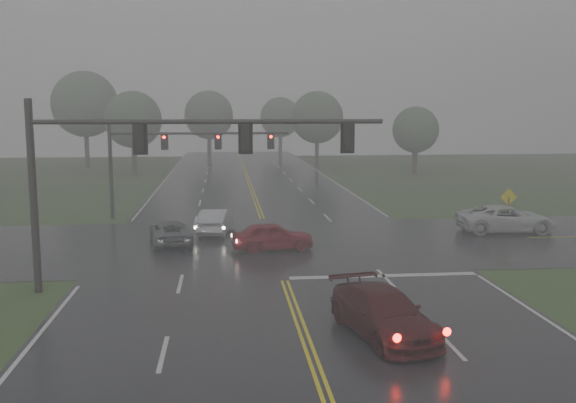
{
  "coord_description": "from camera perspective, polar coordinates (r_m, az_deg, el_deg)",
  "views": [
    {
      "loc": [
        -2.57,
        -13.01,
        7.43
      ],
      "look_at": [
        0.35,
        16.0,
        3.23
      ],
      "focal_mm": 40.0,
      "sensor_mm": 36.0,
      "label": 1
    }
  ],
  "objects": [
    {
      "name": "sedan_maroon",
      "position": [
        21.9,
        8.43,
        -11.72
      ],
      "size": [
        3.24,
        5.6,
        1.53
      ],
      "primitive_type": "imported",
      "rotation": [
        0.0,
        0.0,
        0.22
      ],
      "color": "#3D0B0C",
      "rests_on": "ground"
    },
    {
      "name": "signal_gantry_near",
      "position": [
        26.65,
        -12.65,
        3.91
      ],
      "size": [
        14.39,
        0.34,
        7.86
      ],
      "color": "black",
      "rests_on": "ground"
    },
    {
      "name": "sedan_silver",
      "position": [
        39.01,
        -6.42,
        -2.83
      ],
      "size": [
        2.25,
        4.7,
        1.49
      ],
      "primitive_type": "imported",
      "rotation": [
        0.0,
        0.0,
        2.99
      ],
      "color": "#B0B2B8",
      "rests_on": "ground"
    },
    {
      "name": "sign_diamond_east",
      "position": [
        41.73,
        19.01,
        -0.05
      ],
      "size": [
        1.09,
        0.1,
        2.62
      ],
      "rotation": [
        0.0,
        0.0,
        0.04
      ],
      "color": "black",
      "rests_on": "ground"
    },
    {
      "name": "stop_bar",
      "position": [
        29.27,
        8.48,
        -6.59
      ],
      "size": [
        8.5,
        0.5,
        0.01
      ],
      "primitive_type": "cube",
      "color": "#BEBEBE",
      "rests_on": "ground"
    },
    {
      "name": "tree_e_near",
      "position": [
        75.01,
        11.27,
        6.26
      ],
      "size": [
        5.29,
        5.29,
        7.77
      ],
      "color": "#372B24",
      "rests_on": "ground"
    },
    {
      "name": "tree_ne_a",
      "position": [
        82.15,
        2.61,
        7.48
      ],
      "size": [
        6.63,
        6.63,
        9.73
      ],
      "color": "#372B24",
      "rests_on": "ground"
    },
    {
      "name": "car_grey",
      "position": [
        36.43,
        -10.39,
        -3.7
      ],
      "size": [
        2.84,
        4.86,
        1.27
      ],
      "primitive_type": "imported",
      "rotation": [
        0.0,
        0.0,
        3.31
      ],
      "color": "#55585D",
      "rests_on": "ground"
    },
    {
      "name": "pickup_white",
      "position": [
        41.33,
        18.8,
        -2.6
      ],
      "size": [
        5.96,
        2.95,
        1.63
      ],
      "primitive_type": "imported",
      "rotation": [
        0.0,
        0.0,
        1.53
      ],
      "color": "silver",
      "rests_on": "ground"
    },
    {
      "name": "sedan_red",
      "position": [
        34.25,
        -1.39,
        -4.33
      ],
      "size": [
        4.54,
        2.33,
        1.48
      ],
      "primitive_type": "imported",
      "rotation": [
        0.0,
        0.0,
        1.71
      ],
      "color": "maroon",
      "rests_on": "ground"
    },
    {
      "name": "tree_n_mid",
      "position": [
        91.65,
        -7.05,
        7.63
      ],
      "size": [
        6.85,
        6.85,
        10.06
      ],
      "color": "#372B24",
      "rests_on": "ground"
    },
    {
      "name": "cross_street",
      "position": [
        35.88,
        -1.52,
        -3.75
      ],
      "size": [
        120.0,
        14.0,
        0.02
      ],
      "primitive_type": "cube",
      "color": "black",
      "rests_on": "ground"
    },
    {
      "name": "signal_gantry_far",
      "position": [
        44.56,
        -10.69,
        4.47
      ],
      "size": [
        12.24,
        0.33,
        6.58
      ],
      "color": "black",
      "rests_on": "ground"
    },
    {
      "name": "tree_nw_a",
      "position": [
        75.4,
        -13.61,
        7.08
      ],
      "size": [
        6.48,
        6.48,
        9.51
      ],
      "color": "#372B24",
      "rests_on": "ground"
    },
    {
      "name": "tree_nw_b",
      "position": [
        86.0,
        -17.6,
        8.25
      ],
      "size": [
        8.34,
        8.34,
        12.26
      ],
      "color": "#372B24",
      "rests_on": "ground"
    },
    {
      "name": "tree_n_far",
      "position": [
        102.86,
        -0.7,
        7.49
      ],
      "size": [
        6.38,
        6.38,
        9.37
      ],
      "color": "#372B24",
      "rests_on": "ground"
    },
    {
      "name": "main_road",
      "position": [
        33.94,
        -1.27,
        -4.45
      ],
      "size": [
        18.0,
        160.0,
        0.02
      ],
      "primitive_type": "cube",
      "color": "black",
      "rests_on": "ground"
    }
  ]
}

